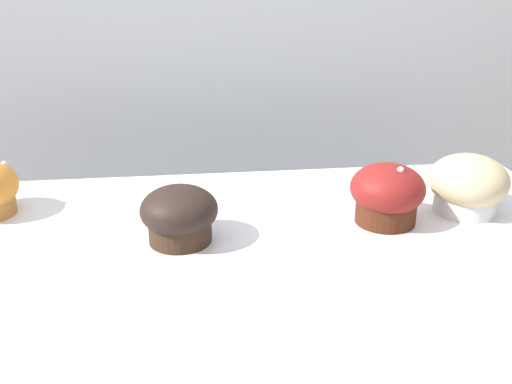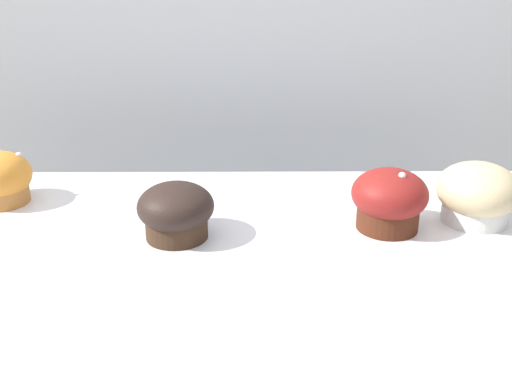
{
  "view_description": "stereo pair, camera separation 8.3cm",
  "coord_description": "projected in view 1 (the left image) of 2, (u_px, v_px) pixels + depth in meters",
  "views": [
    {
      "loc": [
        -0.05,
        -0.64,
        1.26
      ],
      "look_at": [
        0.04,
        0.12,
        0.94
      ],
      "focal_mm": 42.0,
      "sensor_mm": 36.0,
      "label": 1
    },
    {
      "loc": [
        0.03,
        -0.65,
        1.26
      ],
      "look_at": [
        0.04,
        0.12,
        0.94
      ],
      "focal_mm": 42.0,
      "sensor_mm": 36.0,
      "label": 2
    }
  ],
  "objects": [
    {
      "name": "muffin_back_right",
      "position": [
        468.0,
        185.0,
        0.87
      ],
      "size": [
        0.11,
        0.11,
        0.09
      ],
      "color": "white",
      "rests_on": "display_counter"
    },
    {
      "name": "muffin_front_center",
      "position": [
        387.0,
        194.0,
        0.83
      ],
      "size": [
        0.1,
        0.1,
        0.09
      ],
      "color": "#4E2314",
      "rests_on": "display_counter"
    },
    {
      "name": "wall_back",
      "position": [
        213.0,
        123.0,
        1.28
      ],
      "size": [
        3.2,
        0.1,
        1.8
      ],
      "primitive_type": "cube",
      "color": "silver",
      "rests_on": "ground"
    },
    {
      "name": "muffin_back_left",
      "position": [
        179.0,
        215.0,
        0.78
      ],
      "size": [
        0.1,
        0.1,
        0.08
      ],
      "color": "#3E291A",
      "rests_on": "display_counter"
    }
  ]
}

